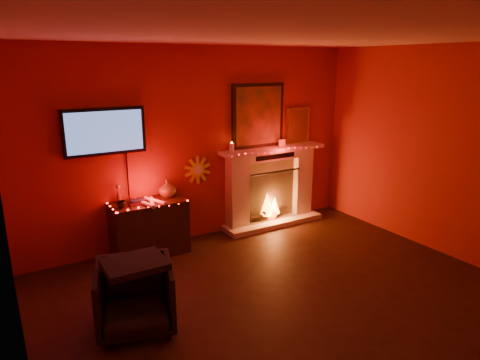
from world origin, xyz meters
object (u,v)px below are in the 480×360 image
at_px(armchair, 135,297).
at_px(fireplace, 270,179).
at_px(tv, 105,132).
at_px(console_table, 150,226).
at_px(sunburst_clock, 198,170).

bearing_deg(armchair, fireplace, 47.85).
distance_m(fireplace, tv, 2.61).
xyz_separation_m(tv, console_table, (0.43, -0.19, -1.25)).
height_order(fireplace, armchair, fireplace).
xyz_separation_m(fireplace, sunburst_clock, (-1.19, 0.09, 0.28)).
relative_size(console_table, armchair, 1.35).
relative_size(tv, armchair, 1.72).
relative_size(tv, sunburst_clock, 3.10).
height_order(sunburst_clock, armchair, sunburst_clock).
xyz_separation_m(tv, sunburst_clock, (1.25, 0.03, -0.65)).
distance_m(fireplace, console_table, 2.04).
bearing_deg(sunburst_clock, tv, -178.76).
height_order(console_table, armchair, console_table).
bearing_deg(tv, sunburst_clock, 1.24).
relative_size(tv, console_table, 1.27).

